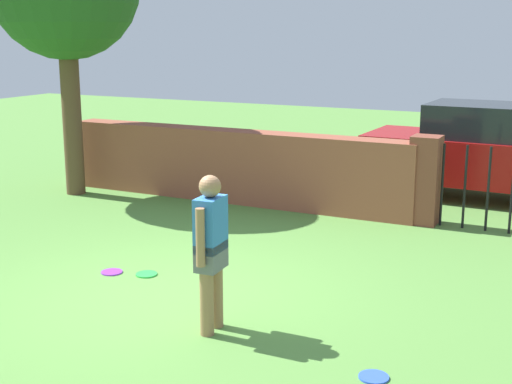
# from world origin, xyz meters

# --- Properties ---
(ground_plane) EXTENTS (40.00, 40.00, 0.00)m
(ground_plane) POSITION_xyz_m (0.00, 0.00, 0.00)
(ground_plane) COLOR #568C3D
(brick_wall) EXTENTS (6.60, 0.50, 1.28)m
(brick_wall) POSITION_xyz_m (-1.50, 4.41, 0.64)
(brick_wall) COLOR brown
(brick_wall) RESTS_ON ground
(person) EXTENTS (0.24, 0.54, 1.62)m
(person) POSITION_xyz_m (0.95, -0.66, 0.90)
(person) COLOR #9E704C
(person) RESTS_ON ground
(fence_gate) EXTENTS (2.70, 0.44, 1.40)m
(fence_gate) POSITION_xyz_m (3.03, 4.41, 0.70)
(fence_gate) COLOR brown
(fence_gate) RESTS_ON ground
(car) EXTENTS (4.24, 2.01, 1.72)m
(car) POSITION_xyz_m (2.45, 6.60, 0.86)
(car) COLOR #A51111
(car) RESTS_ON ground
(frisbee_blue) EXTENTS (0.27, 0.27, 0.02)m
(frisbee_blue) POSITION_xyz_m (2.74, -0.91, 0.01)
(frisbee_blue) COLOR blue
(frisbee_blue) RESTS_ON ground
(frisbee_green) EXTENTS (0.27, 0.27, 0.02)m
(frisbee_green) POSITION_xyz_m (-0.62, 0.44, 0.01)
(frisbee_green) COLOR green
(frisbee_green) RESTS_ON ground
(frisbee_purple) EXTENTS (0.27, 0.27, 0.02)m
(frisbee_purple) POSITION_xyz_m (-1.06, 0.31, 0.01)
(frisbee_purple) COLOR purple
(frisbee_purple) RESTS_ON ground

